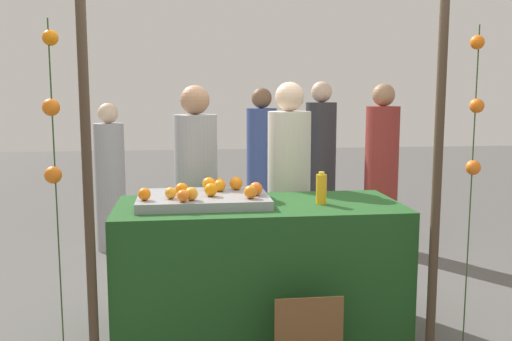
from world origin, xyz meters
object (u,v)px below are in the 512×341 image
stall_counter (259,267)px  vendor_right (289,197)px  vendor_left (196,200)px  chalkboard_sign (309,336)px  juice_bottle (321,189)px  orange_0 (209,184)px  orange_1 (220,186)px

stall_counter → vendor_right: 0.84m
vendor_left → vendor_right: vendor_right is taller
chalkboard_sign → juice_bottle: bearing=70.7°
stall_counter → vendor_left: vendor_left is taller
juice_bottle → vendor_right: 0.77m
stall_counter → orange_0: orange_0 is taller
orange_1 → juice_bottle: (0.65, -0.21, 0.00)m
stall_counter → vendor_right: vendor_right is taller
orange_0 → orange_1: 0.10m
stall_counter → chalkboard_sign: size_ratio=4.03×
orange_0 → chalkboard_sign: (0.52, -0.86, -0.75)m
orange_1 → vendor_left: size_ratio=0.05×
orange_0 → juice_bottle: (0.72, -0.28, -0.00)m
chalkboard_sign → vendor_left: size_ratio=0.28×
orange_1 → vendor_left: (-0.15, 0.55, -0.20)m
juice_bottle → vendor_left: 1.12m
stall_counter → orange_1: 0.61m
orange_0 → vendor_right: (0.65, 0.46, -0.19)m
stall_counter → juice_bottle: (0.41, -0.05, 0.53)m
orange_0 → vendor_left: vendor_left is taller
stall_counter → orange_1: orange_1 is taller
vendor_right → stall_counter: bearing=-115.5°
stall_counter → juice_bottle: size_ratio=8.79×
juice_bottle → chalkboard_sign: size_ratio=0.46×
stall_counter → orange_0: 0.66m
vendor_left → orange_0: bearing=-81.0°
orange_1 → chalkboard_sign: (0.45, -0.80, -0.75)m
orange_0 → juice_bottle: size_ratio=0.42×
stall_counter → orange_0: size_ratio=21.14×
orange_1 → juice_bottle: juice_bottle is taller
juice_bottle → vendor_right: size_ratio=0.13×
orange_1 → stall_counter: bearing=-32.7°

